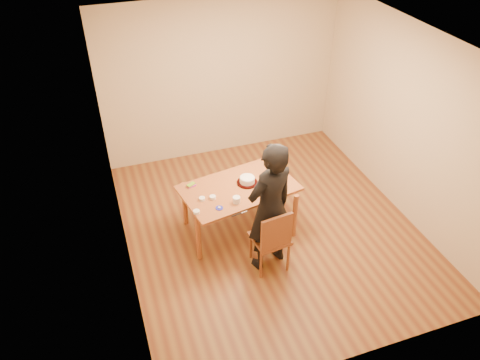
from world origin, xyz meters
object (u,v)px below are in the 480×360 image
object	(u,v)px
cake	(247,180)
person	(270,208)
cake_plate	(247,182)
dining_table	(239,188)
dining_chair	(270,238)

from	to	relation	value
cake	person	world-z (taller)	person
person	cake_plate	bearing A→B (deg)	-106.09
dining_table	cake	size ratio (longest dim) A/B	7.36
cake_plate	cake	size ratio (longest dim) A/B	1.37
dining_table	cake	distance (m)	0.16
cake_plate	person	distance (m)	0.79
cake_plate	person	bearing A→B (deg)	-89.02
dining_table	cake	xyz separation A→B (m)	(0.14, 0.05, 0.07)
cake	dining_chair	bearing A→B (deg)	-89.08
dining_table	cake_plate	bearing A→B (deg)	8.80
cake_plate	cake	bearing A→B (deg)	0.00
dining_table	cake_plate	distance (m)	0.15
cake	person	size ratio (longest dim) A/B	0.11
dining_chair	cake	distance (m)	0.90
dining_table	dining_chair	distance (m)	0.84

